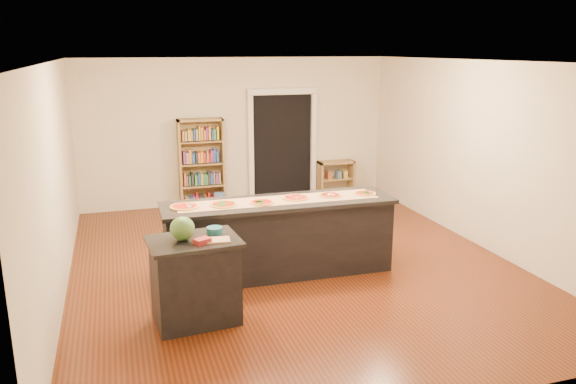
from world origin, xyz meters
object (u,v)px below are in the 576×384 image
object	(u,v)px
watermelon	(182,229)
low_shelf	(336,179)
side_counter	(195,280)
waste_bin	(220,201)
kitchen_island	(279,237)
bookshelf	(201,164)

from	to	relation	value
watermelon	low_shelf	bearing A→B (deg)	51.66
side_counter	low_shelf	xyz separation A→B (m)	(3.53, 4.61, -0.12)
low_shelf	waste_bin	world-z (taller)	low_shelf
kitchen_island	waste_bin	world-z (taller)	kitchen_island
low_shelf	waste_bin	size ratio (longest dim) A/B	2.45
side_counter	bookshelf	size ratio (longest dim) A/B	0.57
side_counter	bookshelf	bearing A→B (deg)	75.25
side_counter	low_shelf	distance (m)	5.81
waste_bin	bookshelf	bearing A→B (deg)	144.56
watermelon	waste_bin	bearing A→B (deg)	74.80
low_shelf	waste_bin	xyz separation A→B (m)	(-2.45, -0.20, -0.22)
side_counter	bookshelf	xyz separation A→B (m)	(0.80, 4.62, 0.36)
bookshelf	watermelon	size ratio (longest dim) A/B	6.43
bookshelf	watermelon	xyz separation A→B (m)	(-0.91, -4.62, 0.25)
kitchen_island	watermelon	size ratio (longest dim) A/B	11.65
bookshelf	waste_bin	size ratio (longest dim) A/B	5.63
bookshelf	low_shelf	world-z (taller)	bookshelf
kitchen_island	bookshelf	bearing A→B (deg)	98.56
side_counter	waste_bin	size ratio (longest dim) A/B	3.23
low_shelf	watermelon	xyz separation A→B (m)	(-3.65, -4.61, 0.73)
kitchen_island	side_counter	distance (m)	1.65
kitchen_island	bookshelf	size ratio (longest dim) A/B	1.81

